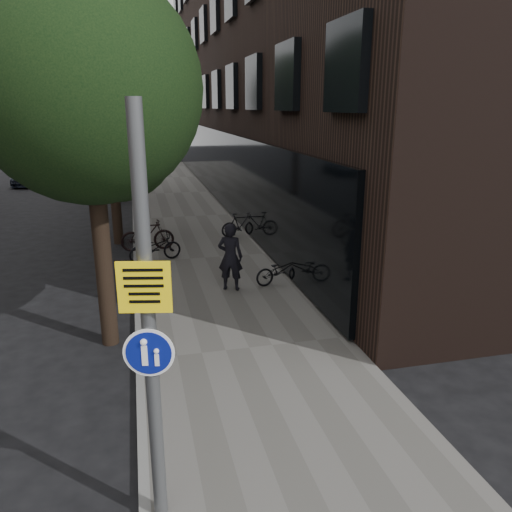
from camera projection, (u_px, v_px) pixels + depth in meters
name	position (u px, v px, depth m)	size (l,w,h in m)	color
ground	(283.00, 459.00, 7.34)	(120.00, 120.00, 0.00)	black
sidewalk	(205.00, 259.00, 16.68)	(4.50, 60.00, 0.12)	#5E5B57
curb_edge	(136.00, 264.00, 16.17)	(0.15, 60.00, 0.13)	slate
building_right_dark_brick	(320.00, 29.00, 27.12)	(12.00, 40.00, 18.00)	black
street_tree_near	(93.00, 99.00, 9.61)	(4.40, 4.40, 7.50)	black
street_tree_mid	(110.00, 102.00, 17.52)	(5.00, 5.00, 7.80)	black
street_tree_far	(116.00, 103.00, 25.89)	(5.00, 5.00, 7.80)	black
signpost	(149.00, 329.00, 5.51)	(0.57, 0.17, 4.95)	#595B5E
pedestrian	(230.00, 257.00, 13.53)	(0.68, 0.45, 1.87)	black
parked_bike_facade_near	(281.00, 270.00, 14.11)	(0.54, 1.55, 0.81)	black
parked_bike_facade_far	(241.00, 225.00, 19.22)	(0.44, 1.56, 0.94)	black
parked_bike_curb_near	(155.00, 248.00, 16.16)	(0.61, 1.74, 0.91)	black
parked_bike_curb_far	(147.00, 235.00, 17.34)	(0.52, 1.84, 1.10)	black
parked_car_far	(29.00, 176.00, 32.59)	(1.62, 3.98, 1.15)	black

